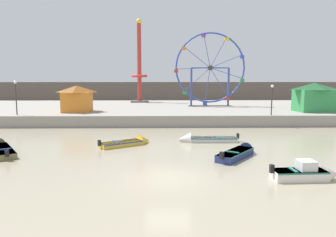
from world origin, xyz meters
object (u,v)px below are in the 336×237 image
ferris_wheel_blue_frame (210,69)px  motorboat_pale_grey (202,139)px  drop_tower_red_tower (139,70)px  carnival_booth_orange_canopy (77,98)px  carnival_booth_green_kiosk (314,97)px  promenade_lamp_near (16,93)px  motorboat_white_red_stripe (309,173)px  motorboat_navy_blue (240,152)px  promenade_lamp_far (272,95)px  motorboat_olive_wood (0,148)px  motorboat_mustard_yellow (131,142)px

ferris_wheel_blue_frame → motorboat_pale_grey: bearing=-100.2°
drop_tower_red_tower → carnival_booth_orange_canopy: drop_tower_red_tower is taller
carnival_booth_green_kiosk → carnival_booth_orange_canopy: (-28.63, 0.30, -0.16)m
promenade_lamp_near → carnival_booth_green_kiosk: bearing=5.1°
motorboat_white_red_stripe → promenade_lamp_near: 30.64m
ferris_wheel_blue_frame → motorboat_navy_blue: bearing=-93.5°
drop_tower_red_tower → promenade_lamp_near: 22.24m
motorboat_pale_grey → promenade_lamp_near: promenade_lamp_near is taller
ferris_wheel_blue_frame → promenade_lamp_far: (5.11, -11.42, -3.03)m
promenade_lamp_near → ferris_wheel_blue_frame: bearing=25.2°
motorboat_olive_wood → drop_tower_red_tower: 32.00m
motorboat_olive_wood → motorboat_pale_grey: bearing=-112.2°
motorboat_mustard_yellow → ferris_wheel_blue_frame: (9.42, 20.64, 6.34)m
carnival_booth_orange_canopy → promenade_lamp_far: promenade_lamp_far is taller
motorboat_mustard_yellow → ferris_wheel_blue_frame: ferris_wheel_blue_frame is taller
carnival_booth_orange_canopy → promenade_lamp_near: size_ratio=1.00×
carnival_booth_green_kiosk → motorboat_white_red_stripe: bearing=-120.6°
carnival_booth_orange_canopy → promenade_lamp_far: size_ratio=1.13×
carnival_booth_green_kiosk → motorboat_pale_grey: bearing=-146.8°
drop_tower_red_tower → promenade_lamp_far: size_ratio=4.07×
carnival_booth_orange_canopy → promenade_lamp_near: 6.72m
ferris_wheel_blue_frame → promenade_lamp_far: size_ratio=3.13×
drop_tower_red_tower → carnival_booth_green_kiosk: bearing=-34.6°
motorboat_white_red_stripe → carnival_booth_green_kiosk: carnival_booth_green_kiosk is taller
ferris_wheel_blue_frame → motorboat_mustard_yellow: bearing=-114.5°
motorboat_mustard_yellow → promenade_lamp_far: (14.53, 9.22, 3.32)m
motorboat_pale_grey → motorboat_white_red_stripe: bearing=114.0°
drop_tower_red_tower → motorboat_navy_blue: bearing=-74.1°
motorboat_mustard_yellow → carnival_booth_green_kiosk: bearing=-1.2°
ferris_wheel_blue_frame → drop_tower_red_tower: (-10.64, 7.59, 0.05)m
promenade_lamp_far → motorboat_pale_grey: bearing=-136.8°
motorboat_navy_blue → drop_tower_red_tower: size_ratio=0.33×
motorboat_navy_blue → carnival_booth_orange_canopy: bearing=79.9°
motorboat_mustard_yellow → carnival_booth_orange_canopy: 15.55m
ferris_wheel_blue_frame → promenade_lamp_far: bearing=-65.9°
carnival_booth_orange_canopy → ferris_wheel_blue_frame: bearing=20.4°
motorboat_navy_blue → carnival_booth_green_kiosk: carnival_booth_green_kiosk is taller
motorboat_white_red_stripe → drop_tower_red_tower: drop_tower_red_tower is taller
carnival_booth_green_kiosk → drop_tower_red_tower: bearing=140.4°
motorboat_olive_wood → motorboat_mustard_yellow: 9.74m
drop_tower_red_tower → promenade_lamp_near: (-12.25, -18.34, -2.83)m
motorboat_olive_wood → promenade_lamp_near: size_ratio=1.48×
carnival_booth_green_kiosk → promenade_lamp_far: 7.40m
motorboat_mustard_yellow → carnival_booth_orange_canopy: (-7.71, 13.23, 2.72)m
motorboat_olive_wood → carnival_booth_orange_canopy: carnival_booth_orange_canopy is taller
carnival_booth_green_kiosk → promenade_lamp_far: (-6.39, -3.71, 0.43)m
promenade_lamp_far → motorboat_mustard_yellow: bearing=-147.6°
motorboat_pale_grey → carnival_booth_orange_canopy: size_ratio=1.38×
promenade_lamp_near → motorboat_olive_wood: bearing=-71.7°
motorboat_navy_blue → motorboat_white_red_stripe: bearing=-117.6°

